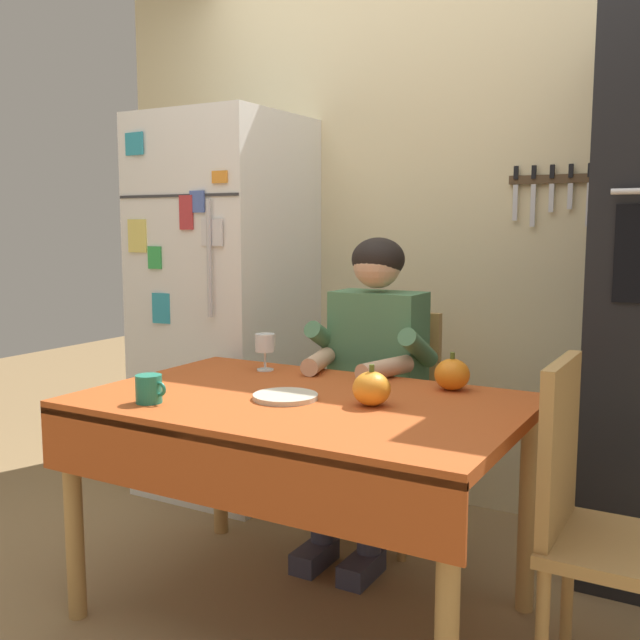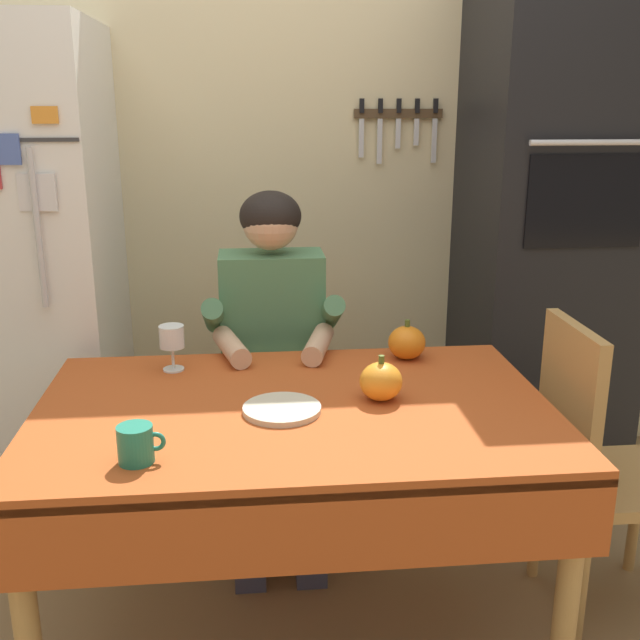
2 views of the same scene
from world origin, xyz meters
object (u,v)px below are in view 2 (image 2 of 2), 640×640
at_px(refrigerator, 18,282).
at_px(seated_person, 273,340).
at_px(wine_glass, 172,339).
at_px(dining_table, 295,436).
at_px(chair_behind_person, 272,382).
at_px(pumpkin_medium, 407,342).
at_px(chair_right_side, 596,459).
at_px(wall_oven, 548,230).
at_px(serving_tray, 282,409).
at_px(pumpkin_large, 381,381).
at_px(coffee_mug, 136,444).

distance_m(refrigerator, seated_person, 0.97).
bearing_deg(wine_glass, dining_table, -43.31).
bearing_deg(refrigerator, chair_behind_person, -5.64).
bearing_deg(wine_glass, chair_behind_person, 55.61).
bearing_deg(seated_person, pumpkin_medium, -29.62).
relative_size(dining_table, chair_right_side, 1.51).
bearing_deg(wall_oven, chair_right_side, -99.84).
bearing_deg(serving_tray, chair_behind_person, 89.93).
distance_m(dining_table, pumpkin_large, 0.28).
xyz_separation_m(chair_right_side, wine_glass, (-1.25, 0.27, 0.33)).
bearing_deg(chair_behind_person, wine_glass, -124.39).
bearing_deg(chair_right_side, wall_oven, 80.16).
relative_size(refrigerator, pumpkin_large, 14.01).
distance_m(refrigerator, coffee_mug, 1.30).
bearing_deg(chair_right_side, chair_behind_person, 142.02).
height_order(seated_person, pumpkin_medium, seated_person).
bearing_deg(chair_behind_person, pumpkin_large, -69.99).
height_order(seated_person, pumpkin_large, seated_person).
bearing_deg(wall_oven, wine_glass, -157.09).
bearing_deg(dining_table, wine_glass, 136.69).
height_order(refrigerator, chair_right_side, refrigerator).
distance_m(refrigerator, pumpkin_medium, 1.43).
bearing_deg(refrigerator, dining_table, -42.91).
bearing_deg(chair_behind_person, pumpkin_medium, -45.59).
relative_size(chair_right_side, wine_glass, 6.55).
xyz_separation_m(chair_behind_person, wine_glass, (-0.32, -0.46, 0.33)).
bearing_deg(wine_glass, coffee_mug, -92.72).
bearing_deg(wall_oven, coffee_mug, -140.05).
xyz_separation_m(seated_person, pumpkin_medium, (0.42, -0.24, 0.06)).
bearing_deg(refrigerator, pumpkin_large, -35.39).
xyz_separation_m(chair_right_side, coffee_mug, (-1.28, -0.34, 0.27)).
xyz_separation_m(dining_table, pumpkin_large, (0.24, 0.04, 0.14)).
bearing_deg(pumpkin_large, pumpkin_medium, 66.60).
bearing_deg(pumpkin_medium, wall_oven, 39.83).
xyz_separation_m(dining_table, coffee_mug, (-0.38, -0.27, 0.13)).
xyz_separation_m(wall_oven, coffee_mug, (-1.43, -1.20, -0.27)).
relative_size(chair_behind_person, wine_glass, 6.55).
bearing_deg(wall_oven, serving_tray, -138.94).
relative_size(seated_person, serving_tray, 5.95).
relative_size(wall_oven, pumpkin_medium, 16.32).
bearing_deg(refrigerator, seated_person, -16.96).
bearing_deg(dining_table, serving_tray, -147.26).
bearing_deg(pumpkin_large, wall_oven, 47.56).
xyz_separation_m(dining_table, serving_tray, (-0.04, -0.02, 0.09)).
distance_m(chair_behind_person, wine_glass, 0.65).
bearing_deg(pumpkin_large, coffee_mug, -153.28).
height_order(dining_table, coffee_mug, coffee_mug).
distance_m(pumpkin_medium, serving_tray, 0.57).
bearing_deg(chair_right_side, pumpkin_large, -177.82).
distance_m(dining_table, pumpkin_medium, 0.55).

